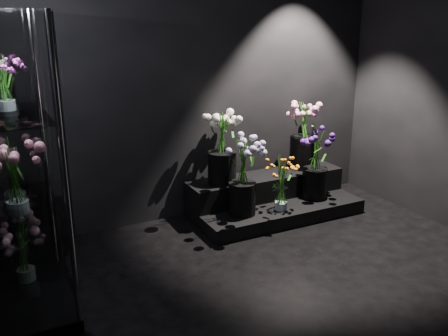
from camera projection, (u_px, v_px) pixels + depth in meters
floor at (313, 314)px, 3.40m from camera, size 4.00×4.00×0.00m
wall_back at (192, 75)px, 4.68m from camera, size 4.00×0.00×4.00m
display_riser at (271, 198)px, 5.07m from camera, size 1.67×0.74×0.37m
display_case at (13, 172)px, 3.17m from camera, size 0.54×0.90×1.99m
bouquet_orange_bells at (282, 182)px, 4.72m from camera, size 0.35×0.35×0.54m
bouquet_lilac at (242, 172)px, 4.59m from camera, size 0.47×0.47×0.72m
bouquet_purple at (316, 161)px, 5.00m from camera, size 0.44×0.44×0.70m
bouquet_cream_roses at (222, 144)px, 4.75m from camera, size 0.39×0.39×0.69m
bouquet_pink_roses at (304, 133)px, 5.21m from camera, size 0.37×0.37×0.70m
bouquet_case_pink at (14, 175)px, 3.02m from camera, size 0.37×0.37×0.47m
bouquet_case_magenta at (4, 82)px, 3.15m from camera, size 0.21×0.21×0.35m
bouquet_case_base_pink at (23, 247)px, 3.57m from camera, size 0.35×0.35×0.49m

